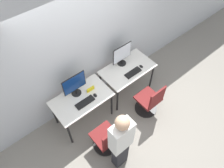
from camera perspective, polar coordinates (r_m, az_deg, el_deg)
ground_plane at (r=4.76m, az=1.02°, el=-7.59°), size 20.00×20.00×0.00m
wall_back at (r=4.06m, az=-5.97°, el=9.98°), size 12.00×0.05×2.80m
desk_left at (r=4.18m, az=-7.93°, el=-4.39°), size 1.11×0.66×0.75m
monitor_left at (r=3.98m, az=-9.77°, el=-0.15°), size 0.47×0.19×0.49m
keyboard_left at (r=4.03m, az=-7.07°, el=-4.79°), size 0.37×0.14×0.02m
mouse_left at (r=4.10m, az=-4.45°, el=-2.93°), size 0.06×0.09×0.03m
office_chair_left at (r=4.12m, az=-1.38°, el=-14.19°), size 0.48×0.48×0.86m
person_left at (r=3.51m, az=2.33°, el=-14.89°), size 0.36×0.21×1.62m
desk_right at (r=4.60m, az=4.03°, el=3.36°), size 1.11×0.66×0.75m
monitor_right at (r=4.44m, az=2.64°, el=7.73°), size 0.47×0.19×0.49m
keyboard_right at (r=4.45m, az=5.50°, el=2.97°), size 0.37×0.14×0.02m
mouse_right at (r=4.58m, az=7.63°, el=4.60°), size 0.06×0.09×0.03m
office_chair_right at (r=4.57m, az=9.76°, el=-4.51°), size 0.48×0.48×0.86m
placard_left at (r=4.15m, az=-5.63°, el=-1.35°), size 0.16×0.03×0.08m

